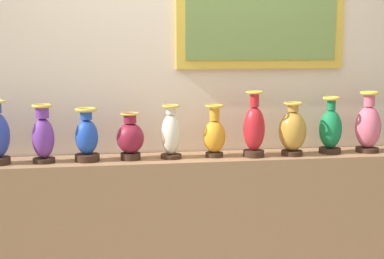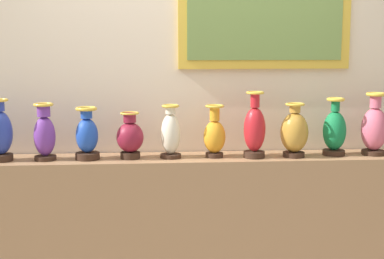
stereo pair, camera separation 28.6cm
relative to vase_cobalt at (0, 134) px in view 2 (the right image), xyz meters
name	(u,v)px [view 2 (the right image)]	position (x,y,z in m)	size (l,w,h in m)	color
display_shelf	(192,222)	(1.23, 0.03, -0.62)	(3.20, 0.37, 0.90)	#99704C
back_wall	(191,82)	(1.24, 0.28, 0.31)	(5.43, 0.14, 2.73)	beige
vase_cobalt	(0,134)	(0.00, 0.00, 0.00)	(0.15, 0.15, 0.40)	#382319
vase_violet	(45,134)	(0.27, 0.01, -0.01)	(0.14, 0.14, 0.37)	#382319
vase_sapphire	(87,136)	(0.54, 0.01, -0.02)	(0.16, 0.16, 0.34)	#382319
vase_burgundy	(130,137)	(0.82, 0.01, -0.04)	(0.18, 0.18, 0.30)	#382319
vase_ivory	(171,134)	(1.08, 0.02, -0.02)	(0.14, 0.14, 0.35)	#382319
vase_amber	(215,135)	(1.37, 0.02, -0.03)	(0.15, 0.15, 0.35)	#382319
vase_crimson	(255,130)	(1.63, -0.02, 0.01)	(0.14, 0.14, 0.44)	#382319
vase_ochre	(294,132)	(1.90, -0.02, -0.01)	(0.18, 0.18, 0.36)	#382319
vase_emerald	(334,131)	(2.18, 0.02, -0.01)	(0.15, 0.15, 0.39)	#382319
vase_rose	(374,128)	(2.46, 0.02, 0.00)	(0.17, 0.17, 0.42)	#382319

